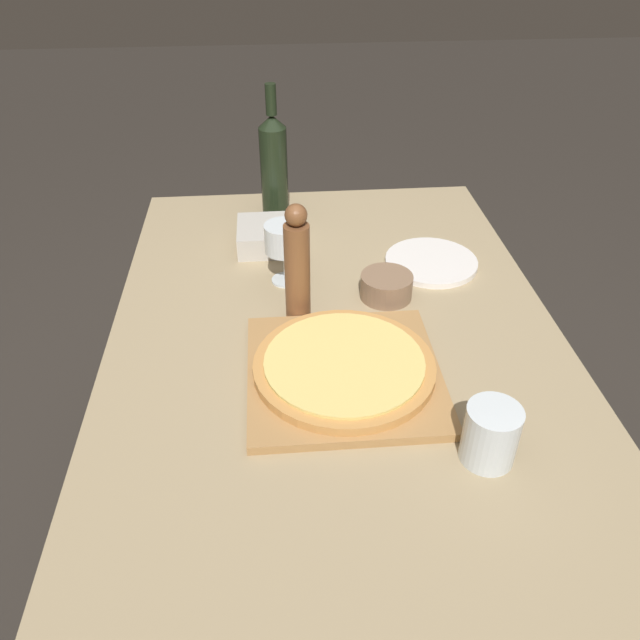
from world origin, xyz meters
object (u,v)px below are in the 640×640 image
wine_glass (284,240)px  small_bowl (386,286)px  wine_bottle (274,164)px  pepper_mill (297,265)px  pizza (345,365)px

wine_glass → small_bowl: (0.22, -0.08, -0.08)m
wine_bottle → pepper_mill: size_ratio=1.35×
small_bowl → pizza: bearing=-115.2°
wine_bottle → pepper_mill: (0.03, -0.49, -0.02)m
wine_glass → small_bowl: size_ratio=1.25×
pizza → wine_bottle: size_ratio=0.98×
pepper_mill → wine_bottle: bearing=94.0°
wine_bottle → pepper_mill: wine_bottle is taller
wine_bottle → wine_glass: (0.01, -0.36, -0.04)m
small_bowl → wine_bottle: bearing=118.0°
pizza → wine_glass: (-0.10, 0.35, 0.08)m
wine_glass → pizza: bearing=-74.4°
pepper_mill → small_bowl: size_ratio=2.24×
pepper_mill → small_bowl: (0.20, 0.05, -0.10)m
wine_bottle → small_bowl: bearing=-62.0°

